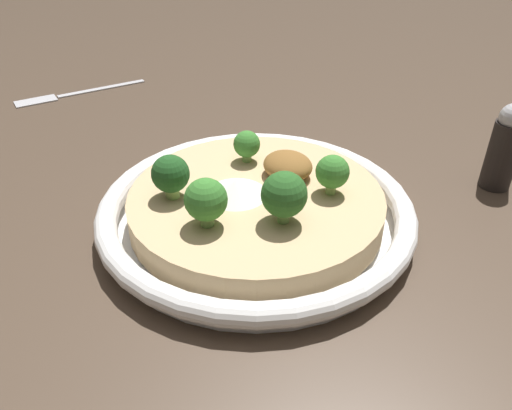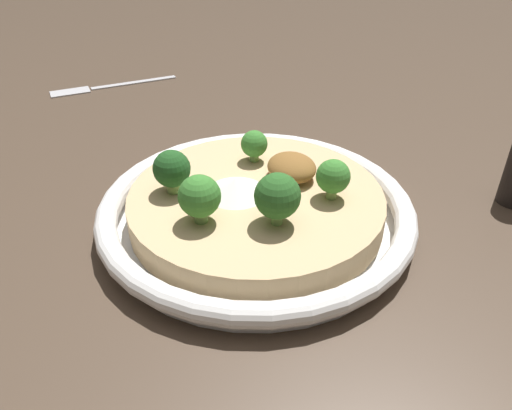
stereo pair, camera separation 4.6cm
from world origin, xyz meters
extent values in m
plane|color=#47382B|center=(0.00, 0.00, 0.00)|extent=(6.00, 6.00, 0.00)
cylinder|color=white|center=(0.00, 0.00, 0.00)|extent=(0.27, 0.27, 0.01)
torus|color=white|center=(0.00, 0.00, 0.02)|extent=(0.29, 0.29, 0.02)
cylinder|color=tan|center=(0.00, 0.00, 0.02)|extent=(0.23, 0.23, 0.03)
cone|color=white|center=(-0.01, -0.02, 0.04)|extent=(0.06, 0.06, 0.02)
ellipsoid|color=brown|center=(-0.01, 0.04, 0.05)|extent=(0.05, 0.04, 0.02)
cylinder|color=#668E47|center=(-0.06, 0.03, 0.04)|extent=(0.01, 0.01, 0.01)
sphere|color=#387A2D|center=(-0.06, 0.03, 0.05)|extent=(0.03, 0.03, 0.03)
cylinder|color=#668E47|center=(0.02, -0.06, 0.04)|extent=(0.02, 0.02, 0.02)
sphere|color=#387A2D|center=(0.02, -0.06, 0.06)|extent=(0.04, 0.04, 0.04)
cylinder|color=#84A856|center=(0.04, 0.06, 0.04)|extent=(0.01, 0.01, 0.02)
sphere|color=#387A2D|center=(0.04, 0.06, 0.06)|extent=(0.03, 0.03, 0.03)
cylinder|color=#668E47|center=(0.05, -0.01, 0.04)|extent=(0.01, 0.01, 0.02)
sphere|color=#285B23|center=(0.05, -0.01, 0.06)|extent=(0.04, 0.04, 0.04)
cylinder|color=#84A856|center=(-0.04, -0.07, 0.04)|extent=(0.02, 0.02, 0.02)
sphere|color=#1E4C1E|center=(-0.04, -0.07, 0.06)|extent=(0.03, 0.03, 0.03)
cube|color=#B7B7BC|center=(-0.43, 0.00, 0.00)|extent=(0.02, 0.13, 0.00)
cube|color=#B7B7BC|center=(-0.43, -0.10, 0.00)|extent=(0.03, 0.06, 0.00)
camera|label=1|loc=(0.32, -0.21, 0.28)|focal=35.00mm
camera|label=2|loc=(0.34, -0.17, 0.28)|focal=35.00mm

